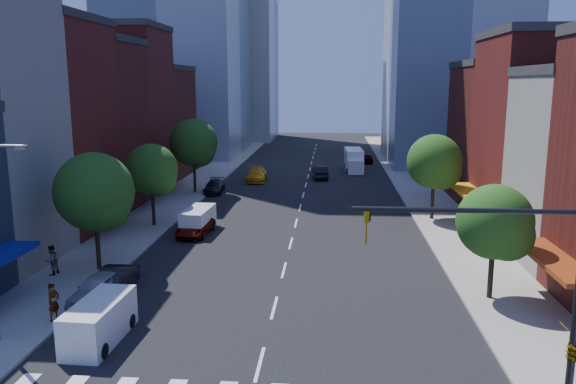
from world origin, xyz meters
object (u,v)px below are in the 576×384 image
parked_car_rear (215,187)px  traffic_car_oncoming (320,172)px  parked_car_second (113,282)px  pedestrian_near (54,302)px  cargo_van_near (98,322)px  parked_car_front (98,288)px  parked_car_third (195,227)px  pedestrian_far (52,260)px  traffic_car_far (367,159)px  taxi (257,175)px  cargo_van_far (198,221)px  box_truck (354,161)px

parked_car_rear → traffic_car_oncoming: size_ratio=0.99×
parked_car_second → parked_car_rear: parked_car_second is taller
pedestrian_near → cargo_van_near: bearing=-104.1°
parked_car_front → parked_car_third: 13.66m
pedestrian_far → cargo_van_near: bearing=52.3°
parked_car_front → traffic_car_far: size_ratio=1.15×
traffic_car_oncoming → taxi: bearing=11.2°
parked_car_second → taxi: taxi is taller
cargo_van_far → pedestrian_near: size_ratio=2.42×
pedestrian_near → pedestrian_far: 7.24m
parked_car_rear → taxi: size_ratio=0.85×
cargo_van_far → cargo_van_near: bearing=-86.9°
parked_car_second → pedestrian_far: bearing=156.2°
parked_car_front → parked_car_third: size_ratio=0.96×
parked_car_second → traffic_car_oncoming: traffic_car_oncoming is taller
parked_car_front → cargo_van_near: cargo_van_near is taller
pedestrian_far → cargo_van_far: bearing=164.3°
cargo_van_near → box_truck: (13.36, 51.10, 0.42)m
parked_car_second → traffic_car_oncoming: size_ratio=0.90×
parked_car_front → parked_car_third: bearing=87.8°
taxi → pedestrian_near: size_ratio=2.91×
parked_car_third → box_truck: size_ratio=0.63×
parked_car_second → cargo_van_far: 13.32m
parked_car_third → pedestrian_far: bearing=-118.7°
parked_car_second → pedestrian_far: 5.28m
traffic_car_oncoming → parked_car_front: bearing=67.5°
traffic_car_far → box_truck: (-2.20, -7.87, 0.72)m
cargo_van_near → traffic_car_far: (15.57, 58.96, -0.30)m
parked_car_third → box_truck: box_truck is taller
cargo_van_far → pedestrian_far: pedestrian_far is taller
parked_car_third → parked_car_second: bearing=-93.8°
parked_car_front → parked_car_rear: size_ratio=0.94×
traffic_car_oncoming → parked_car_second: bearing=67.5°
parked_car_second → pedestrian_near: bearing=-105.4°
box_truck → parked_car_front: bearing=-111.0°
parked_car_rear → cargo_van_near: cargo_van_near is taller
cargo_van_far → traffic_car_oncoming: bearing=73.9°
cargo_van_far → box_truck: bearing=70.4°
parked_car_third → taxi: (1.55, 24.35, 0.16)m
traffic_car_oncoming → pedestrian_far: (-15.36, -36.83, 0.28)m
parked_car_front → cargo_van_near: bearing=-60.8°
cargo_van_far → parked_car_front: bearing=-94.8°
parked_car_second → cargo_van_near: bearing=-71.3°
parked_car_second → taxi: bearing=88.0°
taxi → traffic_car_oncoming: bearing=15.0°
taxi → box_truck: 14.58m
pedestrian_near → parked_car_second: bearing=-1.1°
parked_car_rear → pedestrian_near: 33.22m
box_truck → pedestrian_far: bearing=-117.4°
parked_car_rear → pedestrian_near: bearing=-95.2°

